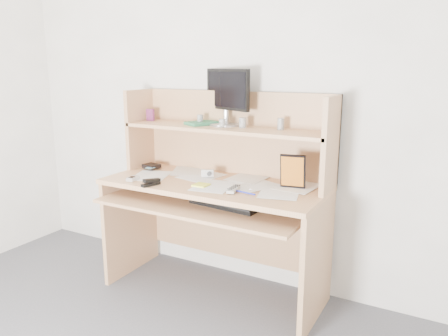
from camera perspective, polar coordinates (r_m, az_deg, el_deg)
The scene contains 19 objects.
back_wall at distance 2.93m, azimuth 1.73°, elevation 9.05°, with size 3.60×0.04×2.50m, color white.
desk at distance 2.81m, azimuth -0.57°, elevation -2.62°, with size 1.40×0.70×1.30m.
paper_clutter at distance 2.73m, azimuth -1.40°, elevation -1.83°, with size 1.32×0.54×0.01m, color silver.
keyboard at distance 2.59m, azimuth 0.23°, elevation -4.68°, with size 0.45×0.20×0.03m.
tv_remote at distance 2.54m, azimuth 1.28°, elevation -2.75°, with size 0.04×0.16×0.02m, color #9FA09B.
flip_phone at distance 2.83m, azimuth -11.82°, elevation -1.27°, with size 0.05×0.09×0.02m, color silver.
stapler at distance 2.68m, azimuth -9.55°, elevation -1.80°, with size 0.03×0.13×0.04m, color black.
wallet at distance 3.13m, azimuth -9.45°, elevation 0.25°, with size 0.11×0.09×0.03m, color black.
sticky_note_pad at distance 2.65m, azimuth -3.00°, elevation -2.25°, with size 0.09×0.09×0.01m, color yellow.
digital_camera at distance 2.84m, azimuth -2.16°, elevation -0.65°, with size 0.08×0.03×0.05m, color #B7B6B9.
game_case at distance 2.58m, azimuth 8.99°, elevation -0.43°, with size 0.15×0.02×0.21m, color black.
blue_pen at distance 2.48m, azimuth 2.55°, elevation -3.17°, with size 0.01×0.01×0.16m, color #1621AA.
card_box at distance 3.16m, azimuth -9.60°, elevation 6.85°, with size 0.06×0.02×0.08m, color maroon.
shelf_book at distance 2.91m, azimuth -2.88°, elevation 5.88°, with size 0.14×0.20×0.02m, color #378B51.
chip_stack_a at distance 2.75m, azimuth 2.44°, elevation 5.92°, with size 0.05×0.05×0.06m, color black.
chip_stack_b at distance 2.92m, azimuth -3.13°, elevation 6.35°, with size 0.04×0.04×0.06m, color white.
chip_stack_c at distance 2.78m, azimuth -0.22°, elevation 5.88°, with size 0.04×0.04×0.05m, color black.
chip_stack_d at distance 2.68m, azimuth 7.42°, elevation 5.72°, with size 0.04×0.04×0.07m, color silver.
monitor at distance 2.87m, azimuth 0.39°, elevation 9.46°, with size 0.39×0.23×0.36m.
Camera 1 is at (1.33, -0.80, 1.46)m, focal length 35.00 mm.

